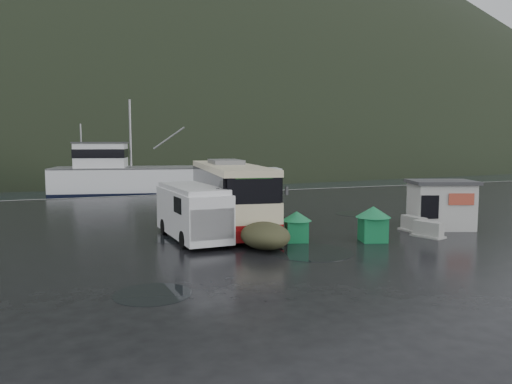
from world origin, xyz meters
name	(u,v)px	position (x,y,z in m)	size (l,w,h in m)	color
ground	(275,237)	(0.00, 0.00, 0.00)	(160.00, 160.00, 0.00)	black
harbor_water	(96,159)	(0.00, 110.00, 0.00)	(300.00, 180.00, 0.02)	black
quay_edge	(177,194)	(0.00, 20.00, 0.00)	(160.00, 0.60, 1.50)	#999993
headland	(96,151)	(10.00, 250.00, 0.00)	(780.00, 540.00, 570.00)	black
coach_bus	(229,224)	(-0.83, 4.12, 0.00)	(2.99, 11.93, 3.37)	beige
white_van	(193,239)	(-3.67, 0.80, 0.00)	(1.99, 5.76, 2.41)	silver
waste_bin_left	(296,241)	(0.38, -1.36, 0.00)	(0.95, 0.95, 1.32)	#14723E
waste_bin_right	(373,241)	(3.48, -2.54, 0.00)	(1.09, 1.09, 1.53)	#14723E
dome_tent	(265,248)	(-1.43, -2.17, 0.00)	(1.94, 2.71, 1.07)	#3A3A23
ticket_kiosk	(440,228)	(8.52, -1.05, 0.00)	(3.07, 2.33, 2.40)	#B9B9B4
jersey_barrier_a	(419,226)	(7.97, -0.18, 0.00)	(0.78, 1.56, 0.78)	#999993
jersey_barrier_b	(428,237)	(6.37, -2.67, 0.00)	(0.72, 1.43, 0.72)	#999993
jersey_barrier_c	(413,231)	(6.70, -1.27, 0.00)	(0.74, 1.48, 0.74)	#999993
fishing_trawler	(160,185)	(0.47, 29.64, 0.00)	(24.46, 5.37, 9.78)	silver
puddles	(289,241)	(0.14, -1.15, 0.01)	(16.77, 13.88, 0.01)	black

